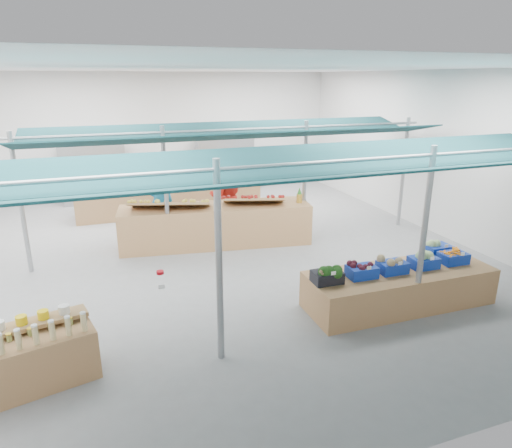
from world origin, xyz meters
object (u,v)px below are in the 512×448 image
Objects in this scene: vendor_left at (160,202)px; crate_stack at (421,276)px; veg_counter at (399,288)px; fruit_counter at (216,225)px; bottle_shelf at (31,357)px; vendor_right at (226,196)px.

crate_stack is at bearing 138.70° from vendor_left.
veg_counter is 0.74× the size of fruit_counter.
fruit_counter is 1.68m from vendor_left.
crate_stack is 0.36× the size of vendor_left.
fruit_counter is at bearing 146.27° from vendor_left.
fruit_counter reaches higher than crate_stack.
vendor_left reaches higher than crate_stack.
bottle_shelf reaches higher than crate_stack.
veg_counter is 0.80m from crate_stack.
bottle_shelf is at bearing -121.60° from fruit_counter.
fruit_counter is 2.50× the size of vendor_right.
fruit_counter is 1.33m from vendor_right.
vendor_right is at bearing 115.68° from crate_stack.
veg_counter is at bearing 116.35° from vendor_right.
crate_stack is at bearing 23.52° from veg_counter.
fruit_counter is 4.99m from crate_stack.
vendor_right reaches higher than veg_counter.
vendor_left is at bearing 8.78° from vendor_right.
veg_counter is 5.66m from vendor_right.
crate_stack is 0.36× the size of vendor_right.
crate_stack is at bearing -8.93° from bottle_shelf.
bottle_shelf is 2.63× the size of crate_stack.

